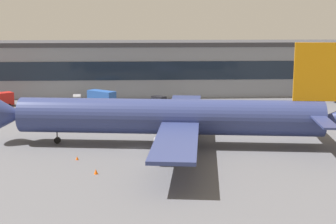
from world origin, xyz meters
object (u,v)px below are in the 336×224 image
Objects in this scene: pushback_tractor at (306,98)px; baggage_tug at (159,99)px; follow_me_car at (77,98)px; traffic_cone_0 at (96,172)px; airliner at (175,117)px; traffic_cone_1 at (77,158)px; catering_truck at (101,98)px.

pushback_tractor is 1.25× the size of baggage_tug.
pushback_tractor is (58.00, -2.73, -0.04)m from follow_me_car.
traffic_cone_0 is at bearing -100.35° from baggage_tug.
pushback_tractor is (36.05, 42.04, -3.89)m from airliner.
pushback_tractor is 71.67m from traffic_cone_1.
pushback_tractor is at bearing -1.04° from baggage_tug.
catering_truck is (-15.16, 36.86, -2.65)m from airliner.
traffic_cone_1 is (-0.15, -44.79, -2.01)m from catering_truck.
traffic_cone_0 is at bearing -129.93° from pushback_tractor.
pushback_tractor is at bearing -2.70° from follow_me_car.
baggage_tug is (-37.32, 0.68, 0.04)m from pushback_tractor.
baggage_tug is 52.56m from traffic_cone_1.
pushback_tractor is 37.32m from baggage_tug.
airliner is 42.90m from baggage_tug.
follow_me_car is 1.15× the size of baggage_tug.
airliner reaches higher than traffic_cone_1.
catering_truck is 44.83m from traffic_cone_1.
pushback_tractor reaches higher than traffic_cone_1.
airliner is at bearing 52.06° from traffic_cone_0.
follow_me_car reaches higher than traffic_cone_1.
baggage_tug is 6.99× the size of traffic_cone_1.
airliner is 15.10× the size of baggage_tug.
catering_truck is 52.17m from traffic_cone_0.
traffic_cone_1 is (-51.37, -49.97, -0.76)m from pushback_tractor.
catering_truck is at bearing -49.42° from follow_me_car.
baggage_tug is 0.56× the size of catering_truck.
follow_me_car is 10.49m from catering_truck.
catering_truck reaches higher than traffic_cone_1.
airliner is 39.94m from catering_truck.
traffic_cone_1 is at bearing -135.79° from pushback_tractor.
baggage_tug is at bearing -5.68° from follow_me_car.
traffic_cone_1 is at bearing -82.84° from follow_me_car.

